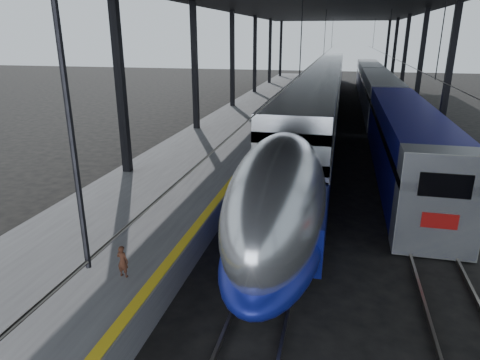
% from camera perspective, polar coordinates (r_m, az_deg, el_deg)
% --- Properties ---
extents(ground, '(160.00, 160.00, 0.00)m').
position_cam_1_polar(ground, '(14.68, -2.93, -9.81)').
color(ground, black).
rests_on(ground, ground).
extents(platform, '(6.00, 80.00, 1.00)m').
position_cam_1_polar(platform, '(33.78, 0.73, 7.65)').
color(platform, '#4C4C4F').
rests_on(platform, ground).
extents(yellow_strip, '(0.30, 80.00, 0.01)m').
position_cam_1_polar(yellow_strip, '(33.20, 5.50, 8.25)').
color(yellow_strip, gold).
rests_on(yellow_strip, platform).
extents(rails, '(6.52, 80.00, 0.16)m').
position_cam_1_polar(rails, '(33.11, 14.45, 6.08)').
color(rails, slate).
rests_on(rails, ground).
extents(canopy, '(18.00, 75.00, 9.47)m').
position_cam_1_polar(canopy, '(32.48, 10.89, 22.17)').
color(canopy, black).
rests_on(canopy, ground).
extents(tgv_train, '(3.00, 65.20, 4.31)m').
position_cam_1_polar(tgv_train, '(39.93, 10.94, 11.24)').
color(tgv_train, silver).
rests_on(tgv_train, ground).
extents(second_train, '(2.61, 56.05, 3.60)m').
position_cam_1_polar(second_train, '(41.31, 18.06, 10.65)').
color(second_train, navy).
rests_on(second_train, ground).
extents(child, '(0.35, 0.26, 0.89)m').
position_cam_1_polar(child, '(11.71, -15.38, -10.40)').
color(child, '#442316').
rests_on(child, platform).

